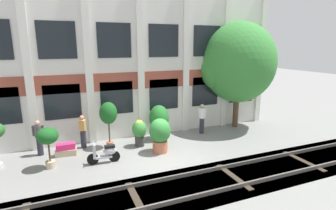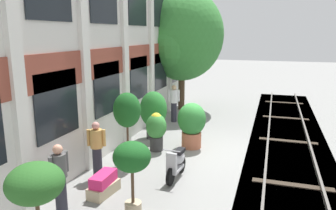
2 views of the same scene
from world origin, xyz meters
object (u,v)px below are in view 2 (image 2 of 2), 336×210
(potted_plant_square_trough, at_px, (104,184))
(resident_watching_tracks, at_px, (97,148))
(scooter_near_curb, at_px, (177,163))
(potted_plant_tall_urn, at_px, (127,112))
(potted_plant_fluted_column, at_px, (153,112))
(potted_plant_terracotta_small, at_px, (132,161))
(potted_plant_glazed_jar, at_px, (192,123))
(potted_plant_ribbed_drum, at_px, (156,129))
(broadleaf_tree, at_px, (182,37))
(resident_by_doorway, at_px, (60,177))
(resident_near_plants, at_px, (174,102))
(potted_plant_low_pan, at_px, (36,188))

(potted_plant_square_trough, relative_size, resident_watching_tracks, 0.58)
(scooter_near_curb, bearing_deg, potted_plant_tall_urn, -102.22)
(potted_plant_fluted_column, bearing_deg, resident_watching_tracks, 176.37)
(potted_plant_terracotta_small, bearing_deg, potted_plant_fluted_column, 15.66)
(potted_plant_glazed_jar, xyz_separation_m, potted_plant_square_trough, (-4.12, 1.26, -0.63))
(scooter_near_curb, bearing_deg, potted_plant_ribbed_drum, -141.67)
(broadleaf_tree, xyz_separation_m, potted_plant_ribbed_drum, (-6.39, -0.90, -3.02))
(broadleaf_tree, relative_size, potted_plant_square_trough, 6.54)
(potted_plant_ribbed_drum, xyz_separation_m, potted_plant_tall_urn, (-1.40, 0.43, 0.88))
(potted_plant_fluted_column, distance_m, resident_watching_tracks, 3.87)
(potted_plant_terracotta_small, relative_size, resident_by_doorway, 1.05)
(potted_plant_fluted_column, relative_size, resident_near_plants, 1.08)
(broadleaf_tree, relative_size, resident_by_doorway, 3.81)
(potted_plant_low_pan, xyz_separation_m, potted_plant_ribbed_drum, (6.12, 0.10, -0.70))
(potted_plant_tall_urn, bearing_deg, resident_near_plants, 1.17)
(potted_plant_glazed_jar, xyz_separation_m, potted_plant_tall_urn, (-2.09, 1.51, 0.77))
(potted_plant_glazed_jar, relative_size, resident_by_doorway, 0.99)
(potted_plant_low_pan, height_order, resident_watching_tracks, potted_plant_low_pan)
(potted_plant_terracotta_small, xyz_separation_m, scooter_near_curb, (2.16, -0.39, -0.84))
(potted_plant_fluted_column, xyz_separation_m, resident_watching_tracks, (-3.86, 0.24, -0.19))
(potted_plant_tall_urn, xyz_separation_m, resident_by_doorway, (-3.12, 0.22, -0.79))
(scooter_near_curb, bearing_deg, broadleaf_tree, -161.41)
(potted_plant_low_pan, xyz_separation_m, potted_plant_fluted_column, (7.37, 0.67, -0.43))
(scooter_near_curb, bearing_deg, potted_plant_low_pan, -12.45)
(potted_plant_low_pan, bearing_deg, resident_watching_tracks, 14.56)
(potted_plant_terracotta_small, distance_m, resident_watching_tracks, 2.30)
(scooter_near_curb, distance_m, resident_near_plants, 6.03)
(potted_plant_fluted_column, height_order, resident_near_plants, potted_plant_fluted_column)
(potted_plant_terracotta_small, bearing_deg, potted_plant_ribbed_drum, 12.75)
(potted_plant_ribbed_drum, bearing_deg, potted_plant_terracotta_small, -167.25)
(potted_plant_tall_urn, bearing_deg, potted_plant_ribbed_drum, -16.98)
(potted_plant_ribbed_drum, distance_m, potted_plant_terracotta_small, 4.19)
(resident_watching_tracks, bearing_deg, potted_plant_fluted_column, 161.66)
(potted_plant_fluted_column, bearing_deg, scooter_near_curb, -149.11)
(potted_plant_glazed_jar, bearing_deg, potted_plant_terracotta_small, 177.98)
(broadleaf_tree, distance_m, resident_watching_tracks, 9.46)
(potted_plant_glazed_jar, relative_size, potted_plant_terracotta_small, 0.94)
(potted_plant_low_pan, distance_m, potted_plant_square_trough, 2.96)
(potted_plant_tall_urn, bearing_deg, potted_plant_glazed_jar, -35.96)
(potted_plant_fluted_column, height_order, resident_watching_tracks, potted_plant_fluted_column)
(resident_watching_tracks, bearing_deg, broadleaf_tree, 165.83)
(potted_plant_ribbed_drum, distance_m, potted_plant_tall_urn, 1.71)
(potted_plant_low_pan, distance_m, potted_plant_terracotta_small, 2.23)
(resident_by_doorway, relative_size, resident_near_plants, 0.96)
(potted_plant_low_pan, relative_size, resident_near_plants, 1.13)
(potted_plant_fluted_column, height_order, potted_plant_ribbed_drum, potted_plant_fluted_column)
(potted_plant_square_trough, height_order, resident_watching_tracks, resident_watching_tracks)
(resident_near_plants, bearing_deg, resident_watching_tracks, -21.81)
(potted_plant_low_pan, relative_size, potted_plant_ribbed_drum, 1.43)
(potted_plant_terracotta_small, bearing_deg, potted_plant_glazed_jar, -2.02)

